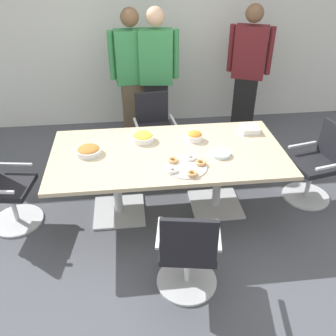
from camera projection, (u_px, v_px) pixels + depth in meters
name	position (u px, v px, depth m)	size (l,w,h in m)	color
ground_plane	(168.00, 209.00, 4.18)	(10.00, 10.00, 0.01)	#4C4F56
back_wall	(149.00, 32.00, 5.42)	(8.00, 0.10, 2.80)	silver
conference_table	(168.00, 162.00, 3.84)	(2.40, 1.20, 0.75)	#CCB793
office_chair_0	(317.00, 167.00, 4.16)	(0.64, 0.64, 0.91)	silver
office_chair_1	(154.00, 133.00, 4.87)	(0.60, 0.60, 0.91)	silver
office_chair_2	(4.00, 191.00, 3.78)	(0.61, 0.61, 0.91)	silver
office_chair_3	(188.00, 254.00, 3.04)	(0.62, 0.62, 0.91)	silver
person_standing_0	(133.00, 76.00, 5.04)	(0.61, 0.26, 1.87)	brown
person_standing_1	(156.00, 76.00, 5.01)	(0.62, 0.26, 1.88)	black
person_standing_2	(248.00, 71.00, 5.20)	(0.59, 0.37, 1.88)	black
snack_bowl_chips_yellow	(143.00, 137.00, 3.94)	(0.24, 0.24, 0.10)	white
snack_bowl_pretzels	(89.00, 150.00, 3.72)	(0.26, 0.26, 0.08)	white
snack_bowl_chips_orange	(195.00, 136.00, 3.96)	(0.17, 0.17, 0.10)	white
donut_platter	(186.00, 166.00, 3.51)	(0.40, 0.40, 0.04)	white
plate_stack	(221.00, 154.00, 3.70)	(0.20, 0.20, 0.04)	white
napkin_pile	(249.00, 129.00, 4.13)	(0.19, 0.19, 0.06)	white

